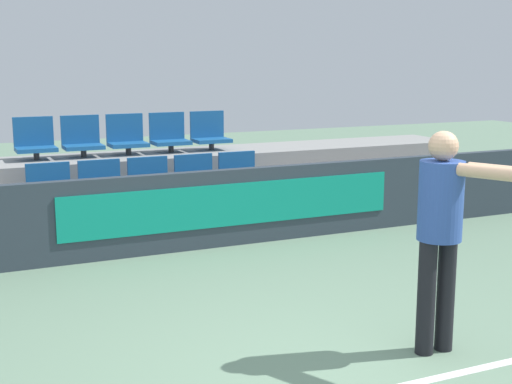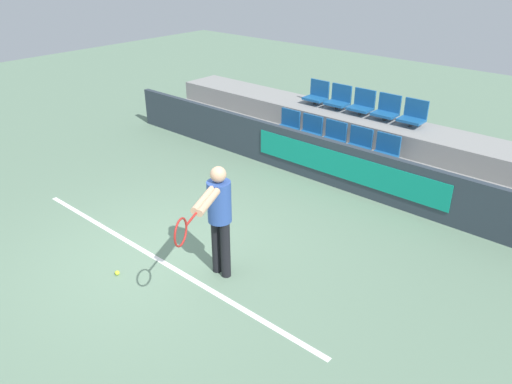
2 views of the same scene
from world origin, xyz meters
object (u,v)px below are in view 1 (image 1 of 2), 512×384
(stadium_chair_5, at_px, (35,142))
(stadium_chair_7, at_px, (127,138))
(stadium_chair_9, at_px, (210,134))
(tennis_player, at_px, (450,220))
(stadium_chair_6, at_px, (82,140))
(stadium_chair_0, at_px, (50,191))
(stadium_chair_4, at_px, (240,177))
(stadium_chair_2, at_px, (150,183))
(stadium_chair_3, at_px, (196,180))
(stadium_chair_8, at_px, (169,136))
(stadium_chair_1, at_px, (102,187))

(stadium_chair_5, bearing_deg, stadium_chair_7, 0.00)
(stadium_chair_9, xyz_separation_m, tennis_player, (-0.20, -5.16, -0.09))
(stadium_chair_6, relative_size, tennis_player, 0.32)
(stadium_chair_0, height_order, tennis_player, tennis_player)
(stadium_chair_4, height_order, stadium_chair_7, stadium_chair_7)
(stadium_chair_2, relative_size, stadium_chair_5, 1.00)
(stadium_chair_3, distance_m, stadium_chair_9, 1.25)
(stadium_chair_2, height_order, stadium_chair_3, same)
(stadium_chair_3, xyz_separation_m, stadium_chair_8, (0.00, 1.03, 0.43))
(stadium_chair_2, xyz_separation_m, stadium_chair_3, (0.57, 0.00, 0.00))
(stadium_chair_2, bearing_deg, stadium_chair_5, 137.88)
(stadium_chair_4, bearing_deg, stadium_chair_1, 180.00)
(stadium_chair_4, height_order, stadium_chair_5, stadium_chair_5)
(stadium_chair_6, height_order, stadium_chair_7, same)
(stadium_chair_3, distance_m, stadium_chair_5, 2.04)
(stadium_chair_9, bearing_deg, stadium_chair_0, -155.67)
(stadium_chair_0, xyz_separation_m, stadium_chair_2, (1.14, 0.00, 0.00))
(stadium_chair_2, relative_size, tennis_player, 0.32)
(stadium_chair_9, bearing_deg, stadium_chair_2, -137.88)
(stadium_chair_0, relative_size, stadium_chair_2, 1.00)
(stadium_chair_7, relative_size, tennis_player, 0.32)
(stadium_chair_4, bearing_deg, stadium_chair_7, 137.88)
(stadium_chair_5, xyz_separation_m, stadium_chair_7, (1.14, 0.00, 0.00))
(stadium_chair_2, bearing_deg, stadium_chair_8, 61.06)
(stadium_chair_0, distance_m, stadium_chair_1, 0.57)
(stadium_chair_0, xyz_separation_m, stadium_chair_8, (1.71, 1.03, 0.43))
(stadium_chair_5, distance_m, stadium_chair_6, 0.57)
(stadium_chair_3, bearing_deg, stadium_chair_7, 118.94)
(stadium_chair_2, bearing_deg, stadium_chair_7, 90.00)
(stadium_chair_3, relative_size, stadium_chair_5, 1.00)
(stadium_chair_0, relative_size, stadium_chair_9, 1.00)
(stadium_chair_5, height_order, stadium_chair_8, same)
(stadium_chair_1, xyz_separation_m, tennis_player, (1.51, -4.14, 0.34))
(stadium_chair_1, relative_size, stadium_chair_3, 1.00)
(stadium_chair_6, bearing_deg, stadium_chair_2, -61.06)
(stadium_chair_6, bearing_deg, stadium_chair_5, 180.00)
(stadium_chair_4, bearing_deg, tennis_player, -92.72)
(stadium_chair_9, bearing_deg, stadium_chair_5, 180.00)
(stadium_chair_4, bearing_deg, stadium_chair_6, 148.92)
(stadium_chair_1, distance_m, stadium_chair_2, 0.57)
(stadium_chair_7, distance_m, stadium_chair_8, 0.57)
(stadium_chair_1, height_order, stadium_chair_8, stadium_chair_8)
(stadium_chair_6, height_order, stadium_chair_8, same)
(stadium_chair_0, xyz_separation_m, stadium_chair_1, (0.57, 0.00, 0.00))
(stadium_chair_6, relative_size, stadium_chair_8, 1.00)
(tennis_player, bearing_deg, stadium_chair_5, 86.29)
(stadium_chair_4, xyz_separation_m, stadium_chair_6, (-1.71, 1.03, 0.43))
(stadium_chair_9, bearing_deg, stadium_chair_7, 180.00)
(stadium_chair_5, height_order, stadium_chair_9, same)
(stadium_chair_2, height_order, stadium_chair_5, stadium_chair_5)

